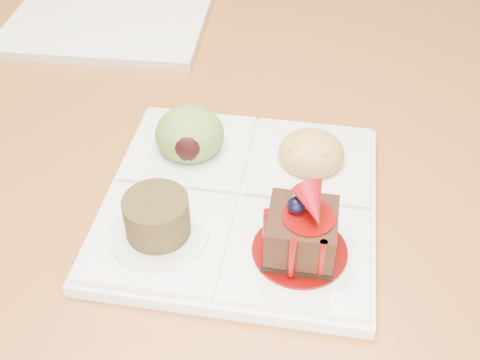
{
  "coord_description": "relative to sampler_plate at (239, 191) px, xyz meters",
  "views": [
    {
      "loc": [
        0.11,
        -1.05,
        1.14
      ],
      "look_at": [
        0.11,
        -0.67,
        0.79
      ],
      "focal_mm": 45.0,
      "sensor_mm": 36.0,
      "label": 1
    }
  ],
  "objects": [
    {
      "name": "second_plate",
      "position": [
        -0.17,
        0.37,
        -0.01
      ],
      "size": [
        0.28,
        0.28,
        0.01
      ],
      "primitive_type": "cube",
      "rotation": [
        0.0,
        0.0,
        -0.12
      ],
      "color": "white",
      "rests_on": "dining_table"
    },
    {
      "name": "ground",
      "position": [
        -0.11,
        0.67,
        -0.77
      ],
      "size": [
        6.0,
        6.0,
        0.0
      ],
      "primitive_type": "plane",
      "color": "#512717"
    },
    {
      "name": "sampler_plate",
      "position": [
        0.0,
        0.0,
        0.0
      ],
      "size": [
        0.28,
        0.28,
        0.09
      ],
      "rotation": [
        0.0,
        0.0,
        -0.17
      ],
      "color": "white",
      "rests_on": "dining_table"
    }
  ]
}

